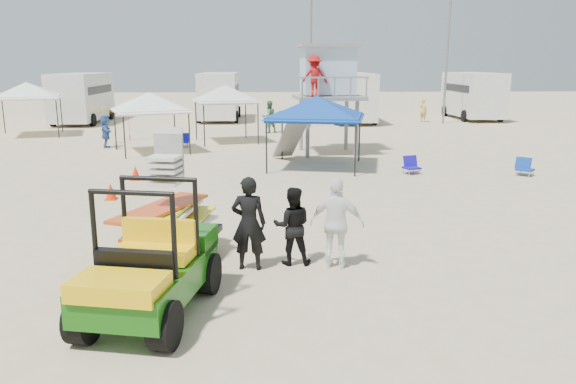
{
  "coord_description": "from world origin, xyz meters",
  "views": [
    {
      "loc": [
        -0.02,
        -8.35,
        3.92
      ],
      "look_at": [
        0.5,
        3.0,
        1.3
      ],
      "focal_mm": 35.0,
      "sensor_mm": 36.0,
      "label": 1
    }
  ],
  "objects_px": {
    "lifeguard_tower": "(326,75)",
    "canopy_blue": "(316,100)",
    "surf_trailer": "(171,217)",
    "utility_cart": "(147,257)",
    "man_left": "(249,223)"
  },
  "relations": [
    {
      "from": "surf_trailer",
      "to": "man_left",
      "type": "xyz_separation_m",
      "value": [
        1.52,
        -0.3,
        -0.06
      ]
    },
    {
      "from": "utility_cart",
      "to": "lifeguard_tower",
      "type": "height_order",
      "value": "lifeguard_tower"
    },
    {
      "from": "surf_trailer",
      "to": "man_left",
      "type": "bearing_deg",
      "value": -11.19
    },
    {
      "from": "man_left",
      "to": "lifeguard_tower",
      "type": "bearing_deg",
      "value": -95.8
    },
    {
      "from": "utility_cart",
      "to": "canopy_blue",
      "type": "height_order",
      "value": "canopy_blue"
    },
    {
      "from": "surf_trailer",
      "to": "lifeguard_tower",
      "type": "relative_size",
      "value": 0.6
    },
    {
      "from": "man_left",
      "to": "canopy_blue",
      "type": "xyz_separation_m",
      "value": [
        2.31,
        10.87,
        1.66
      ]
    },
    {
      "from": "man_left",
      "to": "utility_cart",
      "type": "bearing_deg",
      "value": 59.54
    },
    {
      "from": "utility_cart",
      "to": "man_left",
      "type": "relative_size",
      "value": 1.64
    },
    {
      "from": "utility_cart",
      "to": "surf_trailer",
      "type": "xyz_separation_m",
      "value": [
        0.01,
        2.34,
        -0.0
      ]
    },
    {
      "from": "surf_trailer",
      "to": "man_left",
      "type": "relative_size",
      "value": 1.5
    },
    {
      "from": "utility_cart",
      "to": "canopy_blue",
      "type": "relative_size",
      "value": 0.76
    },
    {
      "from": "surf_trailer",
      "to": "lifeguard_tower",
      "type": "distance_m",
      "value": 14.97
    },
    {
      "from": "lifeguard_tower",
      "to": "canopy_blue",
      "type": "relative_size",
      "value": 1.15
    },
    {
      "from": "man_left",
      "to": "surf_trailer",
      "type": "bearing_deg",
      "value": -4.88
    }
  ]
}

